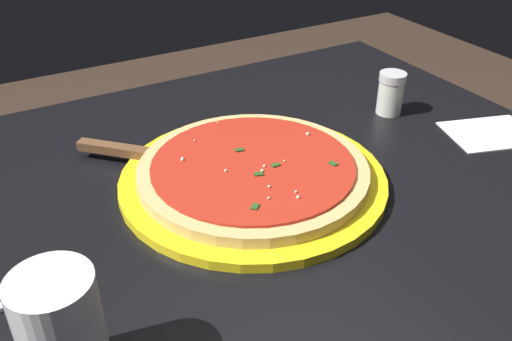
# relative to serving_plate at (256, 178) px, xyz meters

# --- Properties ---
(restaurant_table) EXTENTS (1.03, 0.90, 0.73)m
(restaurant_table) POSITION_rel_serving_plate_xyz_m (-0.00, -0.04, -0.13)
(restaurant_table) COLOR black
(restaurant_table) RESTS_ON ground_plane
(serving_plate) EXTENTS (0.37, 0.37, 0.01)m
(serving_plate) POSITION_rel_serving_plate_xyz_m (0.00, 0.00, 0.00)
(serving_plate) COLOR yellow
(serving_plate) RESTS_ON restaurant_table
(pizza) EXTENTS (0.32, 0.32, 0.02)m
(pizza) POSITION_rel_serving_plate_xyz_m (0.00, -0.00, 0.02)
(pizza) COLOR #DBB26B
(pizza) RESTS_ON serving_plate
(pizza_server) EXTENTS (0.19, 0.19, 0.01)m
(pizza_server) POSITION_rel_serving_plate_xyz_m (-0.12, 0.12, 0.01)
(pizza_server) COLOR silver
(pizza_server) RESTS_ON serving_plate
(cup_tall_drink) EXTENTS (0.07, 0.07, 0.12)m
(cup_tall_drink) POSITION_rel_serving_plate_xyz_m (-0.31, -0.20, 0.05)
(cup_tall_drink) COLOR silver
(cup_tall_drink) RESTS_ON restaurant_table
(napkin_loose_left) EXTENTS (0.17, 0.14, 0.00)m
(napkin_loose_left) POSITION_rel_serving_plate_xyz_m (0.41, -0.06, -0.01)
(napkin_loose_left) COLOR white
(napkin_loose_left) RESTS_ON restaurant_table
(parmesan_shaker) EXTENTS (0.05, 0.05, 0.07)m
(parmesan_shaker) POSITION_rel_serving_plate_xyz_m (0.31, 0.08, 0.03)
(parmesan_shaker) COLOR silver
(parmesan_shaker) RESTS_ON restaurant_table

